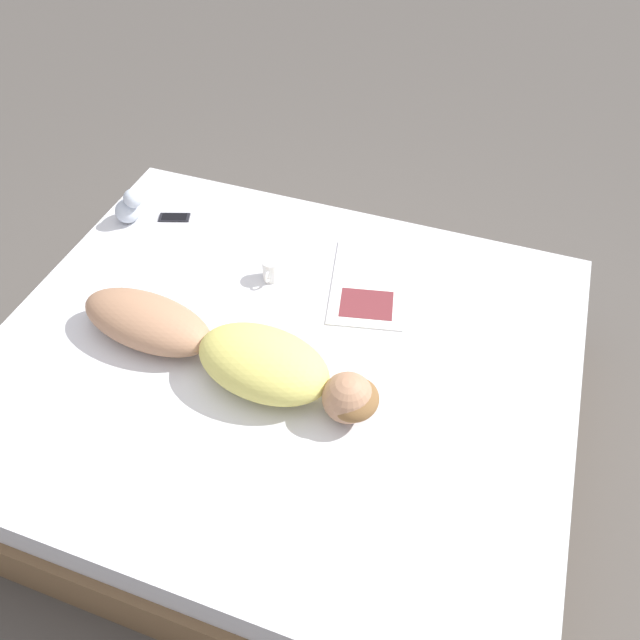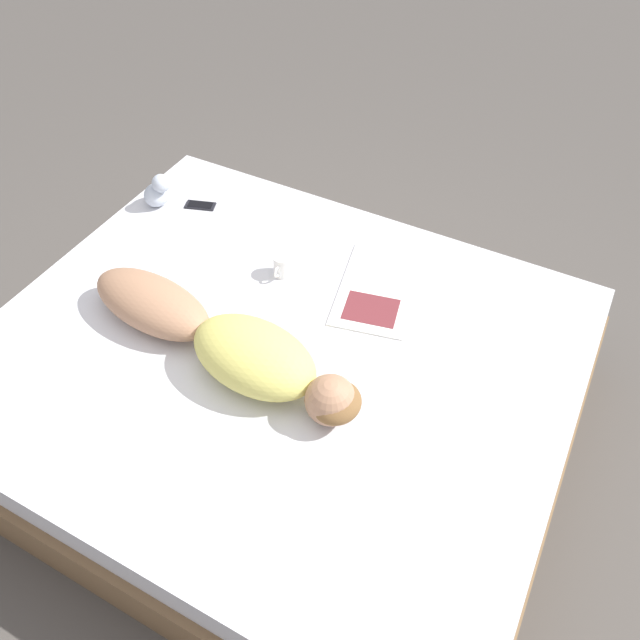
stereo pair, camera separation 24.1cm
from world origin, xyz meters
TOP-DOWN VIEW (x-y plane):
  - ground_plane at (0.00, 0.00)m, footprint 12.00×12.00m
  - bed at (0.00, 0.00)m, footprint 1.92×2.25m
  - person at (0.13, -0.14)m, footprint 0.38×1.23m
  - open_magazine at (-0.46, 0.22)m, footprint 0.56×0.41m
  - coffee_mug at (-0.37, -0.18)m, footprint 0.11×0.08m
  - cell_phone at (-0.60, -0.77)m, footprint 0.10×0.15m
  - plush_toy at (-0.52, -0.95)m, footprint 0.13×0.14m

SIDE VIEW (x-z plane):
  - ground_plane at x=0.00m, z-range 0.00..0.00m
  - bed at x=0.00m, z-range 0.00..0.50m
  - open_magazine at x=-0.46m, z-range 0.50..0.51m
  - cell_phone at x=-0.60m, z-range 0.50..0.51m
  - coffee_mug at x=-0.37m, z-range 0.50..0.60m
  - plush_toy at x=-0.52m, z-range 0.49..0.67m
  - person at x=0.13m, z-range 0.49..0.69m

